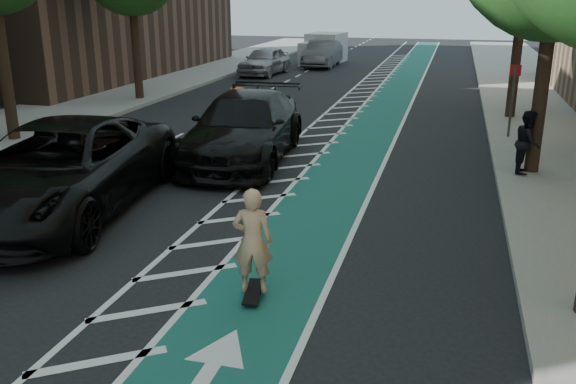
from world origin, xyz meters
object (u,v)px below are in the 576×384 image
(skateboarder, at_px, (253,241))
(suv_near, at_px, (59,169))
(suv_far, at_px, (244,128))
(barrel_a, at_px, (162,148))

(skateboarder, bearing_deg, suv_near, -37.30)
(suv_near, height_order, suv_far, suv_near)
(skateboarder, bearing_deg, barrel_a, -64.69)
(skateboarder, xyz_separation_m, suv_near, (-5.32, 2.71, 0.02))
(barrel_a, bearing_deg, suv_far, 22.13)
(suv_far, relative_size, barrel_a, 7.58)
(suv_far, xyz_separation_m, barrel_a, (-2.20, -0.89, -0.54))
(suv_near, xyz_separation_m, barrel_a, (0.20, 4.43, -0.58))
(suv_near, bearing_deg, skateboarder, -34.33)
(suv_near, xyz_separation_m, suv_far, (2.40, 5.33, -0.04))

